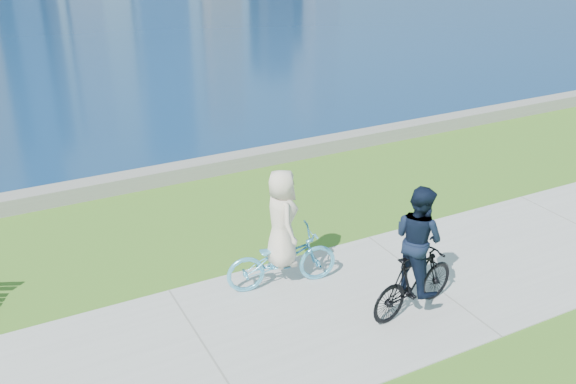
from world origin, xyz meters
name	(u,v)px	position (x,y,z in m)	size (l,w,h in m)	color
ground	(207,351)	(0.00, 0.00, 0.00)	(320.00, 320.00, 0.00)	#3C6B1C
concrete_path	(207,350)	(0.00, 0.00, 0.01)	(80.00, 3.50, 0.02)	#A9A9A4
seawall	(105,186)	(0.00, 6.20, 0.17)	(90.00, 0.50, 0.35)	gray
cyclist_woman	(282,244)	(1.75, 1.03, 0.79)	(0.96, 1.97, 2.08)	#60C3EA
cyclist_man	(416,261)	(3.23, -0.58, 0.92)	(0.80, 1.79, 2.14)	black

